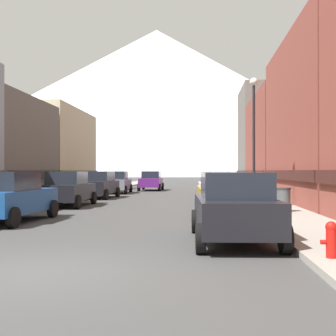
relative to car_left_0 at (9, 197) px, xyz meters
The scene contains 20 objects.
ground_plane 8.42m from the car_left_0, 62.97° to the right, with size 400.00×400.00×0.00m, color #3C3C3C.
sidewalk_left 27.67m from the car_left_0, 95.08° to the left, with size 2.50×100.00×0.15m, color gray.
sidewalk_right 29.33m from the car_left_0, 69.95° to the left, with size 2.50×100.00×0.15m, color gray.
storefront_left_3 23.95m from the car_left_0, 107.80° to the left, with size 7.46×11.38×7.19m.
storefront_right_2 27.61m from the car_left_0, 56.73° to the left, with size 7.80×13.49×8.23m.
storefront_right_3 37.66m from the car_left_0, 66.41° to the left, with size 7.63×9.05×11.03m.
car_left_0 is the anchor object (origin of this frame).
car_left_1 6.93m from the car_left_0, 89.97° to the left, with size 2.11×4.42×1.78m.
car_left_2 13.69m from the car_left_0, 89.98° to the left, with size 2.21×4.47×1.78m.
car_left_3 20.06m from the car_left_0, 89.99° to the left, with size 2.20×4.46×1.78m.
car_right_0 8.53m from the car_left_0, 26.90° to the right, with size 2.24×4.48×1.78m.
car_right_1 8.21m from the car_left_0, 22.11° to the left, with size 2.22×4.47×1.78m.
car_right_2 12.96m from the car_left_0, 54.07° to the left, with size 2.15×4.44×1.78m.
car_driving_0 25.55m from the car_left_0, 85.05° to the left, with size 2.06×4.40×1.78m.
fire_hydrant_near 11.31m from the car_left_0, 35.09° to the right, with size 0.40×0.22×0.70m.
trash_bin_right 10.64m from the car_left_0, 17.42° to the left, with size 0.59×0.59×0.98m.
pedestrian_0 16.94m from the car_left_0, 53.60° to the left, with size 0.36×0.36×1.55m.
pedestrian_1 14.90m from the car_left_0, 99.46° to the left, with size 0.36×0.36×1.56m.
streetlamp_right 10.80m from the car_left_0, 27.85° to the left, with size 0.36×0.36×5.86m.
mountain_backdrop 256.99m from the car_left_0, 94.50° to the left, with size 286.02×286.02×88.21m, color silver.
Camera 1 is at (2.95, -7.67, 1.82)m, focal length 47.04 mm.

